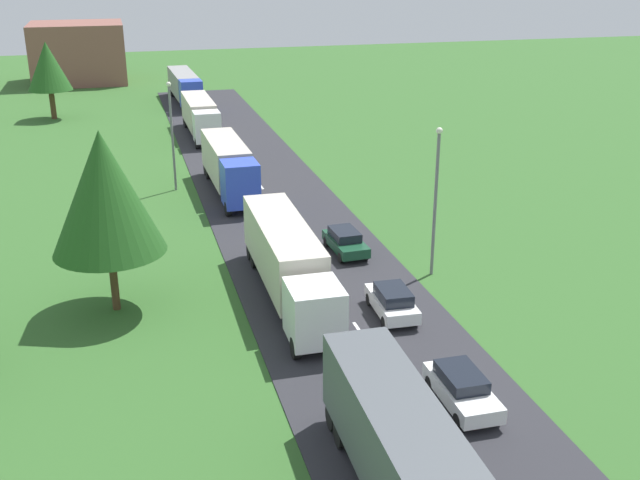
# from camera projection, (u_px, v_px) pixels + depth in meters

# --- Properties ---
(road) EXTENTS (10.00, 140.00, 0.06)m
(road) POSITION_uv_depth(u_px,v_px,m) (359.00, 331.00, 36.61)
(road) COLOR #2B2B30
(road) RESTS_ON ground
(lane_marking_centre) EXTENTS (0.16, 121.81, 0.01)m
(lane_marking_centre) POSITION_uv_depth(u_px,v_px,m) (387.00, 371.00, 33.03)
(lane_marking_centre) COLOR white
(lane_marking_centre) RESTS_ON road
(truck_lead) EXTENTS (2.69, 12.14, 3.72)m
(truck_lead) POSITION_uv_depth(u_px,v_px,m) (407.00, 460.00, 23.89)
(truck_lead) COLOR red
(truck_lead) RESTS_ON road
(truck_second) EXTENTS (2.60, 13.65, 3.73)m
(truck_second) POSITION_uv_depth(u_px,v_px,m) (288.00, 260.00, 39.45)
(truck_second) COLOR white
(truck_second) RESTS_ON road
(truck_third) EXTENTS (2.67, 12.06, 3.71)m
(truck_third) POSITION_uv_depth(u_px,v_px,m) (229.00, 165.00, 56.96)
(truck_third) COLOR blue
(truck_third) RESTS_ON road
(truck_fourth) EXTENTS (2.58, 11.89, 3.51)m
(truck_fourth) POSITION_uv_depth(u_px,v_px,m) (200.00, 115.00, 74.90)
(truck_fourth) COLOR white
(truck_fourth) RESTS_ON road
(truck_fifth) EXTENTS (2.89, 14.06, 3.58)m
(truck_fifth) POSITION_uv_depth(u_px,v_px,m) (185.00, 85.00, 91.19)
(truck_fifth) COLOR blue
(truck_fifth) RESTS_ON road
(car_second) EXTENTS (1.80, 4.17, 1.48)m
(car_second) POSITION_uv_depth(u_px,v_px,m) (462.00, 388.00, 30.34)
(car_second) COLOR white
(car_second) RESTS_ON road
(car_third) EXTENTS (1.91, 4.04, 1.54)m
(car_third) POSITION_uv_depth(u_px,v_px,m) (392.00, 301.00, 37.85)
(car_third) COLOR white
(car_third) RESTS_ON road
(car_fourth) EXTENTS (1.91, 4.13, 1.43)m
(car_fourth) POSITION_uv_depth(u_px,v_px,m) (345.00, 241.00, 45.82)
(car_fourth) COLOR #19472D
(car_fourth) RESTS_ON road
(lamppost_second) EXTENTS (0.36, 0.36, 8.50)m
(lamppost_second) POSITION_uv_depth(u_px,v_px,m) (436.00, 195.00, 41.50)
(lamppost_second) COLOR slate
(lamppost_second) RESTS_ON ground
(lamppost_third) EXTENTS (0.36, 0.36, 8.31)m
(lamppost_third) POSITION_uv_depth(u_px,v_px,m) (172.00, 131.00, 56.81)
(lamppost_third) COLOR slate
(lamppost_third) RESTS_ON ground
(tree_birch) EXTENTS (4.70, 4.70, 8.31)m
(tree_birch) POSITION_uv_depth(u_px,v_px,m) (48.00, 66.00, 81.34)
(tree_birch) COLOR #513823
(tree_birch) RESTS_ON ground
(tree_pine) EXTENTS (5.60, 5.60, 9.37)m
(tree_pine) POSITION_uv_depth(u_px,v_px,m) (105.00, 193.00, 36.74)
(tree_pine) COLOR #513823
(tree_pine) RESTS_ON ground
(distant_building) EXTENTS (12.49, 11.47, 8.09)m
(distant_building) POSITION_uv_depth(u_px,v_px,m) (79.00, 53.00, 105.59)
(distant_building) COLOR brown
(distant_building) RESTS_ON ground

